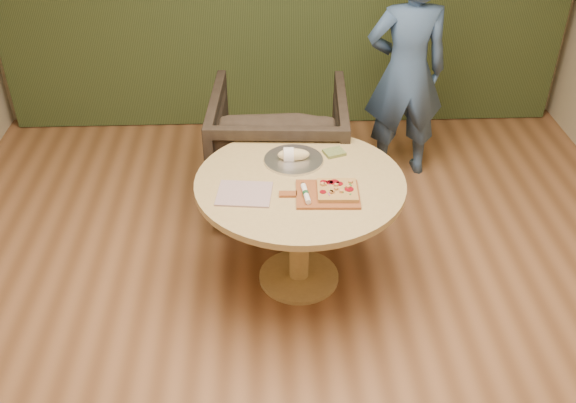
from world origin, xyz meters
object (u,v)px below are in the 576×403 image
Objects in this scene: pizza_paddle at (326,194)px; person_standing at (406,72)px; pedestal_table at (300,200)px; armchair at (279,143)px; flatbread_pizza at (337,190)px; bread_roll at (292,155)px; serving_tray at (294,160)px; cutlery_roll at (306,194)px.

person_standing is at bearing 66.01° from pizza_paddle.
armchair is at bearing 96.11° from pedestal_table.
bread_roll reaches higher than flatbread_pizza.
flatbread_pizza is at bearing 108.90° from armchair.
serving_tray is at bearing 97.26° from pedestal_table.
pizza_paddle is at bearing 105.53° from armchair.
armchair is 0.57× the size of person_standing.
person_standing is (0.66, 1.45, 0.07)m from flatbread_pizza.
flatbread_pizza is (0.06, 0.01, 0.02)m from pizza_paddle.
pizza_paddle is 2.34× the size of bread_roll.
pedestal_table is 2.70× the size of pizza_paddle.
cutlery_roll is 1.14m from armchair.
pizza_paddle is 2.27× the size of cutlery_roll.
serving_tray is at bearing 115.31° from pizza_paddle.
flatbread_pizza is 0.14× the size of person_standing.
pizza_paddle is 0.27× the size of person_standing.
flatbread_pizza is 1.19× the size of bread_roll.
bread_roll reaches higher than pizza_paddle.
pizza_paddle is 1.27× the size of serving_tray.
pizza_paddle is at bearing -65.97° from bread_roll.
person_standing is at bearing 50.76° from serving_tray.
pedestal_table is 5.33× the size of flatbread_pizza.
bread_roll is at bearing 116.43° from pizza_paddle.
armchair is (-0.23, 1.08, -0.27)m from pizza_paddle.
pedestal_table is 1.57m from person_standing.
serving_tray is 0.04m from bread_roll.
pedestal_table is at bearing -82.74° from serving_tray.
serving_tray is 1.84× the size of bread_roll.
armchair is at bearing 95.76° from serving_tray.
bread_roll is (-0.23, 0.37, 0.02)m from flatbread_pizza.
pizza_paddle is 1.64m from person_standing.
flatbread_pizza is 1.14m from armchair.
bread_roll is 1.41m from person_standing.
bread_roll is at bearing 91.82° from cutlery_roll.
armchair reaches higher than pizza_paddle.
flatbread_pizza reaches higher than pizza_paddle.
pedestal_table is at bearing 141.85° from flatbread_pizza.
armchair reaches higher than serving_tray.
armchair reaches higher than cutlery_roll.
serving_tray is at bearing 90.58° from cutlery_roll.
flatbread_pizza reaches higher than cutlery_roll.
person_standing reaches higher than serving_tray.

